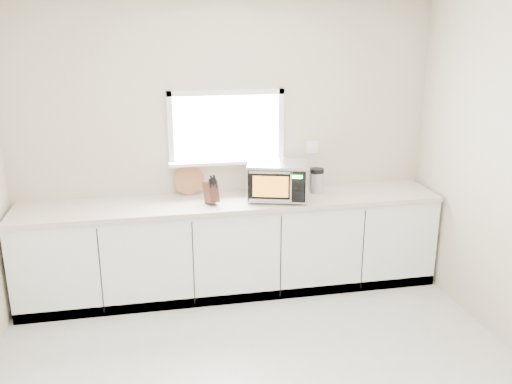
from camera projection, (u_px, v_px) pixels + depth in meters
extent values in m
cube|color=#C0AE98|center=(227.00, 147.00, 5.18)|extent=(4.00, 0.02, 2.70)
cube|color=white|center=(226.00, 127.00, 5.11)|extent=(1.00, 0.02, 0.60)
cube|color=white|center=(228.00, 162.00, 5.14)|extent=(1.12, 0.16, 0.03)
cube|color=white|center=(226.00, 92.00, 5.00)|extent=(1.10, 0.04, 0.05)
cube|color=white|center=(227.00, 161.00, 5.19)|extent=(1.10, 0.04, 0.05)
cube|color=white|center=(170.00, 129.00, 5.00)|extent=(0.05, 0.04, 0.70)
cube|color=white|center=(281.00, 125.00, 5.19)|extent=(0.05, 0.04, 0.70)
cube|color=white|center=(312.00, 147.00, 5.34)|extent=(0.12, 0.01, 0.12)
cube|color=white|center=(233.00, 247.00, 5.17)|extent=(3.92, 0.60, 0.88)
cube|color=beige|center=(232.00, 202.00, 5.02)|extent=(3.92, 0.64, 0.04)
cylinder|color=black|center=(252.00, 202.00, 4.93)|extent=(0.03, 0.03, 0.02)
cylinder|color=black|center=(255.00, 192.00, 5.23)|extent=(0.03, 0.03, 0.02)
cylinder|color=black|center=(302.00, 204.00, 4.89)|extent=(0.03, 0.03, 0.02)
cylinder|color=black|center=(302.00, 193.00, 5.19)|extent=(0.03, 0.03, 0.02)
cube|color=#AFB2B7|center=(278.00, 180.00, 5.01)|extent=(0.63, 0.54, 0.32)
cube|color=black|center=(277.00, 187.00, 4.81)|extent=(0.50, 0.16, 0.28)
cube|color=#FFA026|center=(270.00, 187.00, 4.81)|extent=(0.30, 0.09, 0.19)
cylinder|color=silver|center=(291.00, 188.00, 4.77)|extent=(0.02, 0.02, 0.25)
cube|color=black|center=(297.00, 187.00, 4.79)|extent=(0.13, 0.04, 0.28)
cube|color=#19FF33|center=(297.00, 177.00, 4.76)|extent=(0.09, 0.03, 0.03)
cube|color=silver|center=(278.00, 163.00, 4.96)|extent=(0.63, 0.54, 0.01)
cube|color=#482419|center=(211.00, 192.00, 4.88)|extent=(0.15, 0.21, 0.23)
cube|color=black|center=(210.00, 183.00, 4.80)|extent=(0.02, 0.04, 0.08)
cube|color=black|center=(213.00, 182.00, 4.81)|extent=(0.02, 0.04, 0.08)
cube|color=black|center=(216.00, 183.00, 4.83)|extent=(0.02, 0.04, 0.08)
cube|color=black|center=(211.00, 180.00, 4.80)|extent=(0.02, 0.04, 0.08)
cube|color=black|center=(215.00, 180.00, 4.81)|extent=(0.02, 0.04, 0.08)
cylinder|color=#A76E40|center=(189.00, 180.00, 5.14)|extent=(0.29, 0.07, 0.28)
cylinder|color=#AFB2B7|center=(317.00, 182.00, 5.22)|extent=(0.15, 0.15, 0.19)
cylinder|color=black|center=(317.00, 170.00, 5.19)|extent=(0.15, 0.15, 0.05)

